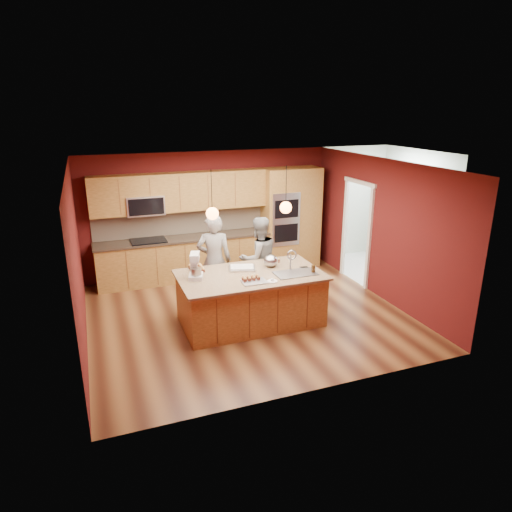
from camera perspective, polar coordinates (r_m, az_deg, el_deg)
name	(u,v)px	position (r m, az deg, el deg)	size (l,w,h in m)	color
floor	(247,315)	(8.37, -1.13, -7.34)	(5.50, 5.50, 0.00)	#442213
ceiling	(246,165)	(7.60, -1.26, 11.34)	(5.50, 5.50, 0.00)	white
wall_back	(209,213)	(10.19, -5.87, 5.35)	(5.50, 5.50, 0.00)	#4F1111
wall_front	(313,298)	(5.72, 7.17, -5.26)	(5.50, 5.50, 0.00)	#4F1111
wall_left	(77,262)	(7.48, -21.49, -0.69)	(5.00, 5.00, 0.00)	#4F1111
wall_right	(381,229)	(9.13, 15.35, 3.24)	(5.00, 5.00, 0.00)	#4F1111
cabinet_run	(182,235)	(9.90, -9.23, 2.63)	(3.74, 0.64, 2.30)	brown
oven_column	(291,218)	(10.57, 4.34, 4.74)	(1.30, 0.62, 2.30)	brown
doorway_trim	(356,234)	(9.83, 12.44, 2.71)	(0.08, 1.11, 2.20)	white
laundry_room	(412,184)	(10.90, 18.90, 8.52)	(2.60, 2.70, 2.70)	silver
pendant_left	(212,213)	(7.25, -5.49, 5.34)	(0.20, 0.20, 0.80)	black
pendant_right	(286,207)	(7.67, 3.74, 6.09)	(0.20, 0.20, 0.80)	black
island	(251,298)	(7.92, -0.58, -5.23)	(2.44, 1.37, 1.28)	brown
person_left	(214,261)	(8.49, -5.24, -0.59)	(0.64, 0.42, 1.76)	black
person_right	(259,259)	(8.77, 0.34, -0.32)	(0.80, 0.62, 1.64)	slate
stand_mixer	(195,267)	(7.58, -7.59, -1.42)	(0.30, 0.36, 0.43)	white
sheet_cake	(242,268)	(7.98, -1.76, -1.48)	(0.54, 0.46, 0.05)	silver
cooling_rack	(254,282)	(7.39, -0.24, -3.22)	(0.40, 0.29, 0.02)	#B5B6BD
mixing_bowl	(271,261)	(8.08, 1.86, -0.61)	(0.26, 0.26, 0.22)	#A8AAAF
plate	(272,281)	(7.42, 2.05, -3.17)	(0.17, 0.17, 0.01)	white
tumbler	(313,269)	(7.85, 7.17, -1.60)	(0.07, 0.07, 0.13)	#341F0B
phone	(304,267)	(8.10, 6.00, -1.40)	(0.14, 0.07, 0.01)	black
cupcakes_left	(196,268)	(7.98, -7.45, -1.50)	(0.26, 0.34, 0.08)	tan
cupcakes_rack	(251,278)	(7.43, -0.64, -2.74)	(0.31, 0.15, 0.07)	tan
cupcakes_right	(274,259)	(8.38, 2.26, -0.38)	(0.17, 0.25, 0.08)	tan
washer	(411,252)	(10.80, 18.81, 0.48)	(0.61, 0.63, 0.99)	white
dryer	(390,242)	(11.45, 16.36, 1.64)	(0.60, 0.62, 0.96)	white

